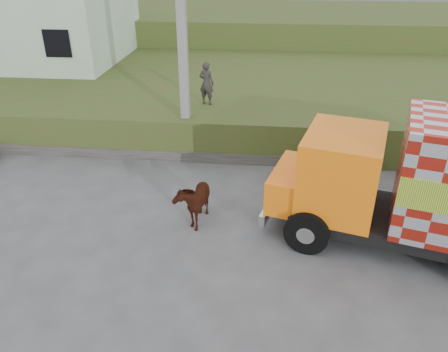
# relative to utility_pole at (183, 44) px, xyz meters

# --- Properties ---
(ground) EXTENTS (120.00, 120.00, 0.00)m
(ground) POSITION_rel_utility_pole_xyz_m (1.00, -4.60, -4.08)
(ground) COLOR #474749
(ground) RESTS_ON ground
(embankment) EXTENTS (40.00, 12.00, 1.50)m
(embankment) POSITION_rel_utility_pole_xyz_m (1.00, 5.40, -3.33)
(embankment) COLOR #2E531B
(embankment) RESTS_ON ground
(embankment_far) EXTENTS (40.00, 12.00, 3.00)m
(embankment_far) POSITION_rel_utility_pole_xyz_m (1.00, 17.40, -2.58)
(embankment_far) COLOR #2E531B
(embankment_far) RESTS_ON ground
(retaining_strip) EXTENTS (16.00, 0.50, 0.40)m
(retaining_strip) POSITION_rel_utility_pole_xyz_m (-1.00, -0.40, -3.88)
(retaining_strip) COLOR #595651
(retaining_strip) RESTS_ON ground
(utility_pole) EXTENTS (1.20, 0.30, 8.00)m
(utility_pole) POSITION_rel_utility_pole_xyz_m (0.00, 0.00, 0.00)
(utility_pole) COLOR gray
(utility_pole) RESTS_ON ground
(cow) EXTENTS (0.93, 1.70, 1.37)m
(cow) POSITION_rel_utility_pole_xyz_m (0.96, -4.28, -3.39)
(cow) COLOR #371B0D
(cow) RESTS_ON ground
(pedestrian) EXTENTS (0.69, 0.56, 1.63)m
(pedestrian) POSITION_rel_utility_pole_xyz_m (0.56, 1.54, -1.76)
(pedestrian) COLOR #2E2B29
(pedestrian) RESTS_ON embankment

